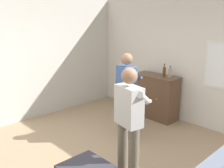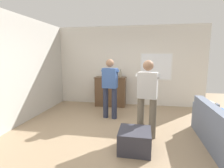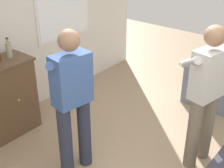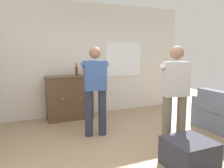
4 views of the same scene
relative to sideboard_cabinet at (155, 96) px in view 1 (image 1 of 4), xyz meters
The scene contains 8 objects.
ground 2.44m from the sideboard_cabinet, 74.66° to the right, with size 10.40×10.40×0.00m, color #9E8466.
wall_back_with_window 1.16m from the sideboard_cabinet, 28.60° to the left, with size 5.20×0.15×2.80m.
wall_side_left 3.19m from the sideboard_cabinet, 131.42° to the right, with size 0.12×5.20×2.80m, color beige.
sideboard_cabinet is the anchor object (origin of this frame).
bottle_wine_green 0.65m from the sideboard_cabinet, 11.26° to the left, with size 0.07×0.07×0.29m.
bottle_liquor_amber 0.71m from the sideboard_cabinet, ahead, with size 0.08×0.08×0.26m.
person_standing_left 1.32m from the sideboard_cabinet, 79.95° to the right, with size 0.55×0.50×1.68m.
person_standing_right 2.60m from the sideboard_cabinet, 61.47° to the right, with size 0.55×0.51×1.68m.
Camera 1 is at (2.74, -2.33, 2.29)m, focal length 40.00 mm.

